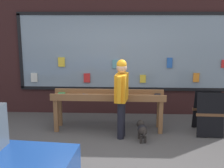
{
  "coord_description": "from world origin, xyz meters",
  "views": [
    {
      "loc": [
        0.37,
        -5.46,
        2.52
      ],
      "look_at": [
        0.09,
        0.95,
        1.09
      ],
      "focal_mm": 50.0,
      "sensor_mm": 36.0,
      "label": 1
    }
  ],
  "objects_px": {
    "person_browsing": "(121,93)",
    "sandwich_board_sign": "(208,112)",
    "small_dog": "(142,129)",
    "display_table_main": "(108,100)"
  },
  "relations": [
    {
      "from": "display_table_main",
      "to": "sandwich_board_sign",
      "type": "bearing_deg",
      "value": -3.18
    },
    {
      "from": "person_browsing",
      "to": "sandwich_board_sign",
      "type": "relative_size",
      "value": 1.79
    },
    {
      "from": "person_browsing",
      "to": "small_dog",
      "type": "relative_size",
      "value": 2.74
    },
    {
      "from": "display_table_main",
      "to": "person_browsing",
      "type": "xyz_separation_m",
      "value": [
        0.29,
        -0.45,
        0.27
      ]
    },
    {
      "from": "small_dog",
      "to": "person_browsing",
      "type": "bearing_deg",
      "value": 65.28
    },
    {
      "from": "person_browsing",
      "to": "sandwich_board_sign",
      "type": "xyz_separation_m",
      "value": [
        1.87,
        0.33,
        -0.49
      ]
    },
    {
      "from": "small_dog",
      "to": "sandwich_board_sign",
      "type": "xyz_separation_m",
      "value": [
        1.44,
        0.48,
        0.23
      ]
    },
    {
      "from": "small_dog",
      "to": "sandwich_board_sign",
      "type": "height_order",
      "value": "sandwich_board_sign"
    },
    {
      "from": "display_table_main",
      "to": "sandwich_board_sign",
      "type": "relative_size",
      "value": 2.69
    },
    {
      "from": "small_dog",
      "to": "sandwich_board_sign",
      "type": "distance_m",
      "value": 1.53
    }
  ]
}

